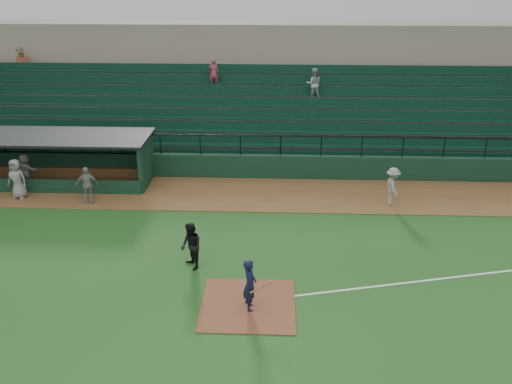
{
  "coord_description": "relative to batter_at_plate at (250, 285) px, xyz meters",
  "views": [
    {
      "loc": [
        0.87,
        -15.8,
        10.23
      ],
      "look_at": [
        0.0,
        5.0,
        1.4
      ],
      "focal_mm": 38.68,
      "sensor_mm": 36.0,
      "label": 1
    }
  ],
  "objects": [
    {
      "name": "batter_at_plate",
      "position": [
        0.0,
        0.0,
        0.0
      ],
      "size": [
        1.05,
        0.71,
        1.76
      ],
      "color": "black",
      "rests_on": "ground"
    },
    {
      "name": "runner",
      "position": [
        5.94,
        8.31,
        0.01
      ],
      "size": [
        0.76,
        1.17,
        1.71
      ],
      "primitive_type": "imported",
      "rotation": [
        0.0,
        0.0,
        1.69
      ],
      "color": "gray",
      "rests_on": "warning_track"
    },
    {
      "name": "dugout_player_a",
      "position": [
        -7.75,
        7.92,
        -0.0
      ],
      "size": [
        1.06,
        0.64,
        1.69
      ],
      "primitive_type": "imported",
      "rotation": [
        0.0,
        0.0,
        0.24
      ],
      "color": "#9A9590",
      "rests_on": "warning_track"
    },
    {
      "name": "stadium_structure",
      "position": [
        -0.07,
        17.64,
        1.42
      ],
      "size": [
        38.0,
        13.08,
        6.4
      ],
      "color": "#10311D",
      "rests_on": "ground"
    },
    {
      "name": "warning_track",
      "position": [
        -0.07,
        9.18,
        -0.86
      ],
      "size": [
        40.0,
        4.0,
        0.03
      ],
      "primitive_type": "cube",
      "color": "brown",
      "rests_on": "ground"
    },
    {
      "name": "umpire",
      "position": [
        -2.21,
        2.42,
        -0.01
      ],
      "size": [
        1.0,
        1.06,
        1.74
      ],
      "primitive_type": "imported",
      "rotation": [
        0.0,
        0.0,
        -1.02
      ],
      "color": "black",
      "rests_on": "ground"
    },
    {
      "name": "foul_line",
      "position": [
        7.93,
        2.38,
        -0.87
      ],
      "size": [
        17.49,
        4.44,
        0.01
      ],
      "primitive_type": "cube",
      "rotation": [
        0.0,
        0.0,
        0.24
      ],
      "color": "white",
      "rests_on": "ground"
    },
    {
      "name": "ground",
      "position": [
        -0.07,
        1.18,
        -0.88
      ],
      "size": [
        90.0,
        90.0,
        0.0
      ],
      "primitive_type": "plane",
      "color": "#1E4F19",
      "rests_on": "ground"
    },
    {
      "name": "home_plate_dirt",
      "position": [
        -0.07,
        0.18,
        -0.86
      ],
      "size": [
        3.0,
        3.0,
        0.03
      ],
      "primitive_type": "cube",
      "color": "brown",
      "rests_on": "ground"
    },
    {
      "name": "dugout_player_b",
      "position": [
        -11.11,
        8.31,
        0.08
      ],
      "size": [
        0.99,
        0.72,
        1.86
      ],
      "primitive_type": "imported",
      "rotation": [
        0.0,
        0.0,
        -0.15
      ],
      "color": "gray",
      "rests_on": "warning_track"
    },
    {
      "name": "dugout_player_c",
      "position": [
        -11.33,
        9.78,
        -0.02
      ],
      "size": [
        1.58,
        1.19,
        1.66
      ],
      "primitive_type": "imported",
      "rotation": [
        0.0,
        0.0,
        2.62
      ],
      "color": "gray",
      "rests_on": "warning_track"
    },
    {
      "name": "dugout",
      "position": [
        -9.82,
        10.74,
        0.45
      ],
      "size": [
        8.9,
        3.2,
        2.42
      ],
      "color": "#10311D",
      "rests_on": "ground"
    }
  ]
}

